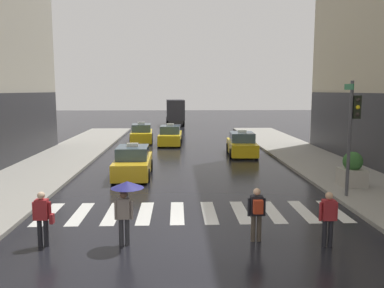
% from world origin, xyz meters
% --- Properties ---
extents(ground_plane, '(160.00, 160.00, 0.00)m').
position_xyz_m(ground_plane, '(0.00, 0.00, 0.00)').
color(ground_plane, black).
extents(crosswalk_markings, '(11.30, 2.80, 0.01)m').
position_xyz_m(crosswalk_markings, '(0.00, 3.00, 0.00)').
color(crosswalk_markings, silver).
rests_on(crosswalk_markings, ground).
extents(traffic_light_pole, '(0.44, 0.84, 4.80)m').
position_xyz_m(traffic_light_pole, '(6.66, 4.66, 3.26)').
color(traffic_light_pole, '#47474C').
rests_on(traffic_light_pole, curb_right).
extents(taxi_lead, '(1.97, 4.56, 1.80)m').
position_xyz_m(taxi_lead, '(-2.94, 9.47, 0.72)').
color(taxi_lead, gold).
rests_on(taxi_lead, ground).
extents(taxi_second, '(2.09, 4.61, 1.80)m').
position_xyz_m(taxi_second, '(3.97, 16.22, 0.72)').
color(taxi_second, yellow).
rests_on(taxi_second, ground).
extents(taxi_third, '(2.07, 4.60, 1.80)m').
position_xyz_m(taxi_third, '(-1.17, 21.80, 0.72)').
color(taxi_third, yellow).
rests_on(taxi_third, ground).
extents(taxi_fourth, '(2.12, 4.63, 1.80)m').
position_xyz_m(taxi_fourth, '(-3.73, 23.43, 0.72)').
color(taxi_fourth, yellow).
rests_on(taxi_fourth, ground).
extents(box_truck, '(2.48, 7.61, 3.35)m').
position_xyz_m(box_truck, '(-0.86, 40.36, 1.85)').
color(box_truck, '#2D2D2D').
rests_on(box_truck, ground).
extents(pedestrian_with_umbrella, '(0.96, 0.96, 1.94)m').
position_xyz_m(pedestrian_with_umbrella, '(-2.09, -0.09, 1.52)').
color(pedestrian_with_umbrella, '#333338').
rests_on(pedestrian_with_umbrella, ground).
extents(pedestrian_with_backpack, '(0.55, 0.43, 1.65)m').
position_xyz_m(pedestrian_with_backpack, '(1.80, 0.05, 0.97)').
color(pedestrian_with_backpack, '#473D33').
rests_on(pedestrian_with_backpack, ground).
extents(pedestrian_with_handbag, '(0.60, 0.24, 1.65)m').
position_xyz_m(pedestrian_with_handbag, '(-4.52, -0.10, 0.93)').
color(pedestrian_with_handbag, black).
rests_on(pedestrian_with_handbag, ground).
extents(pedestrian_plain_coat, '(0.55, 0.24, 1.65)m').
position_xyz_m(pedestrian_plain_coat, '(3.80, -0.44, 0.94)').
color(pedestrian_plain_coat, black).
rests_on(pedestrian_plain_coat, ground).
extents(planter_near_corner, '(1.10, 1.10, 1.60)m').
position_xyz_m(planter_near_corner, '(7.52, 6.36, 0.87)').
color(planter_near_corner, '#A8A399').
rests_on(planter_near_corner, curb_right).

